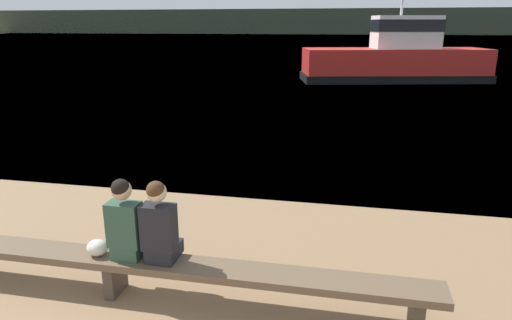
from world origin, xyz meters
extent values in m
plane|color=#426B8E|center=(0.00, 126.70, 0.00)|extent=(240.00, 240.00, 0.00)
cube|color=#384233|center=(0.00, 155.04, 3.89)|extent=(600.00, 12.00, 7.77)
cube|color=brown|center=(-0.40, 3.41, 0.44)|extent=(7.37, 0.43, 0.09)
cube|color=#42382D|center=(2.98, 3.41, 0.20)|extent=(0.12, 0.36, 0.39)
cube|color=#42382D|center=(-0.40, 3.41, 0.20)|extent=(0.12, 0.36, 0.39)
cube|color=#2D4C3D|center=(-0.22, 3.49, 0.56)|extent=(0.32, 0.41, 0.17)
cube|color=#2D4C3D|center=(-0.22, 3.39, 0.91)|extent=(0.37, 0.22, 0.52)
sphere|color=tan|center=(-0.22, 3.39, 1.32)|extent=(0.22, 0.22, 0.22)
sphere|color=black|center=(-0.22, 3.37, 1.35)|extent=(0.21, 0.21, 0.21)
cube|color=black|center=(0.19, 3.49, 0.56)|extent=(0.32, 0.41, 0.17)
cube|color=black|center=(0.19, 3.39, 0.91)|extent=(0.37, 0.22, 0.53)
sphere|color=beige|center=(0.19, 3.39, 1.32)|extent=(0.22, 0.22, 0.22)
sphere|color=#472D19|center=(0.19, 3.37, 1.35)|extent=(0.20, 0.20, 0.20)
ellipsoid|color=beige|center=(-0.59, 3.39, 0.58)|extent=(0.24, 0.22, 0.19)
cube|color=red|center=(4.49, 25.86, 0.89)|extent=(10.32, 5.12, 1.78)
cube|color=black|center=(4.49, 25.86, 0.21)|extent=(10.54, 5.27, 0.43)
cube|color=silver|center=(4.97, 25.97, 2.64)|extent=(3.78, 2.49, 1.73)
cube|color=black|center=(4.97, 25.97, 2.99)|extent=(3.86, 2.56, 0.62)
camera|label=1|loc=(2.18, -0.91, 3.06)|focal=32.00mm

